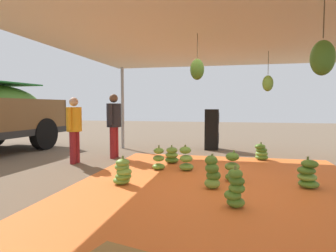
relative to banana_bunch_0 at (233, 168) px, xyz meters
name	(u,v)px	position (x,y,z in m)	size (l,w,h in m)	color
ground_plane	(67,176)	(-0.29, 3.20, -0.25)	(40.00, 40.00, 0.00)	brown
tarp_orange	(221,185)	(-0.29, 0.20, -0.25)	(5.75, 5.09, 0.01)	orange
tent_canopy	(229,34)	(-0.29, 0.10, 2.34)	(8.00, 7.00, 2.68)	#9EA0A5
banana_bunch_0	(233,168)	(0.00, 0.00, 0.00)	(0.38, 0.38, 0.58)	#518428
banana_bunch_1	(123,172)	(-0.64, 1.89, -0.03)	(0.38, 0.41, 0.51)	#6B9E38
banana_bunch_2	(308,175)	(-0.17, -1.23, -0.02)	(0.45, 0.48, 0.53)	#518428
banana_bunch_3	(172,156)	(1.40, 1.43, -0.06)	(0.41, 0.41, 0.44)	#477523
banana_bunch_4	(212,173)	(-0.53, 0.34, 0.01)	(0.39, 0.37, 0.58)	#75A83D
banana_bunch_5	(159,160)	(0.66, 1.57, -0.03)	(0.42, 0.38, 0.53)	#60932D
banana_bunch_6	(261,152)	(2.31, -0.73, -0.05)	(0.44, 0.44, 0.46)	#518428
banana_bunch_7	(186,160)	(0.69, 0.97, -0.01)	(0.41, 0.41, 0.56)	#6B9E38
banana_bunch_8	(235,189)	(-1.38, -0.03, 0.00)	(0.31, 0.36, 0.58)	#518428
worker_0	(74,125)	(0.92, 3.73, 0.68)	(0.58, 0.36, 1.59)	maroon
worker_1	(114,121)	(1.81, 3.09, 0.74)	(0.62, 0.38, 1.70)	maroon
speaker_stack	(212,129)	(3.91, 0.63, 0.39)	(0.58, 0.43, 1.28)	black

